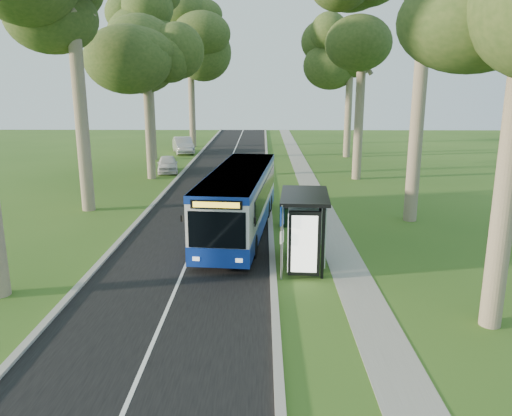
{
  "coord_description": "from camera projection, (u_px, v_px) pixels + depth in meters",
  "views": [
    {
      "loc": [
        -0.42,
        -19.94,
        7.11
      ],
      "look_at": [
        -0.71,
        2.18,
        1.6
      ],
      "focal_mm": 35.0,
      "sensor_mm": 36.0,
      "label": 1
    }
  ],
  "objects": [
    {
      "name": "bus",
      "position": [
        240.0,
        201.0,
        24.18
      ],
      "size": [
        3.6,
        11.9,
        3.1
      ],
      "rotation": [
        0.0,
        0.0,
        -0.1
      ],
      "color": "white",
      "rests_on": "ground"
    },
    {
      "name": "tree_west_e",
      "position": [
        190.0,
        32.0,
        54.98
      ],
      "size": [
        5.2,
        5.2,
        17.11
      ],
      "color": "#7A6B56",
      "rests_on": "ground"
    },
    {
      "name": "litter_bin",
      "position": [
        285.0,
        216.0,
        25.54
      ],
      "size": [
        0.59,
        0.59,
        1.03
      ],
      "rotation": [
        0.0,
        0.0,
        -0.43
      ],
      "color": "black",
      "rests_on": "ground"
    },
    {
      "name": "centre_line",
      "position": [
        213.0,
        202.0,
        30.8
      ],
      "size": [
        0.12,
        100.0,
        0.0
      ],
      "primitive_type": "cube",
      "color": "white",
      "rests_on": "road"
    },
    {
      "name": "car_white",
      "position": [
        168.0,
        164.0,
        41.18
      ],
      "size": [
        2.31,
        4.24,
        1.37
      ],
      "primitive_type": "imported",
      "rotation": [
        0.0,
        0.0,
        0.18
      ],
      "color": "silver",
      "rests_on": "ground"
    },
    {
      "name": "bus_stop_sign",
      "position": [
        282.0,
        234.0,
        18.24
      ],
      "size": [
        0.16,
        0.39,
        2.87
      ],
      "rotation": [
        0.0,
        0.0,
        -0.32
      ],
      "color": "gray",
      "rests_on": "ground"
    },
    {
      "name": "bus_shelter",
      "position": [
        309.0,
        218.0,
        19.24
      ],
      "size": [
        2.09,
        3.54,
        2.93
      ],
      "rotation": [
        0.0,
        0.0,
        -0.07
      ],
      "color": "black",
      "rests_on": "ground"
    },
    {
      "name": "tree_west_d",
      "position": [
        147.0,
        29.0,
        45.47
      ],
      "size": [
        5.2,
        5.2,
        16.19
      ],
      "color": "#7A6B56",
      "rests_on": "ground"
    },
    {
      "name": "kerb_west",
      "position": [
        156.0,
        201.0,
        30.84
      ],
      "size": [
        0.25,
        100.0,
        0.12
      ],
      "primitive_type": "cube",
      "color": "#9E9B93",
      "rests_on": "ground"
    },
    {
      "name": "tree_east_c",
      "position": [
        364.0,
        25.0,
        35.73
      ],
      "size": [
        5.2,
        5.2,
        15.11
      ],
      "color": "#7A6B56",
      "rests_on": "ground"
    },
    {
      "name": "footpath",
      "position": [
        318.0,
        203.0,
        30.72
      ],
      "size": [
        1.5,
        100.0,
        0.02
      ],
      "primitive_type": "cube",
      "color": "gray",
      "rests_on": "ground"
    },
    {
      "name": "car_silver",
      "position": [
        183.0,
        145.0,
        52.58
      ],
      "size": [
        3.1,
        5.37,
        1.67
      ],
      "primitive_type": "imported",
      "rotation": [
        0.0,
        0.0,
        0.28
      ],
      "color": "#ACAEB4",
      "rests_on": "ground"
    },
    {
      "name": "tree_west_c",
      "position": [
        145.0,
        45.0,
        36.25
      ],
      "size": [
        5.2,
        5.2,
        13.33
      ],
      "color": "#7A6B56",
      "rests_on": "ground"
    },
    {
      "name": "tree_east_d",
      "position": [
        351.0,
        38.0,
        47.32
      ],
      "size": [
        5.2,
        5.2,
        15.34
      ],
      "color": "#7A6B56",
      "rests_on": "ground"
    },
    {
      "name": "road",
      "position": [
        213.0,
        202.0,
        30.81
      ],
      "size": [
        7.0,
        100.0,
        0.02
      ],
      "primitive_type": "cube",
      "color": "black",
      "rests_on": "ground"
    },
    {
      "name": "kerb_east",
      "position": [
        269.0,
        202.0,
        30.75
      ],
      "size": [
        0.25,
        100.0,
        0.12
      ],
      "primitive_type": "cube",
      "color": "#9E9B93",
      "rests_on": "ground"
    },
    {
      "name": "ground",
      "position": [
        272.0,
        257.0,
        21.06
      ],
      "size": [
        120.0,
        120.0,
        0.0
      ],
      "primitive_type": "plane",
      "color": "#30571B",
      "rests_on": "ground"
    }
  ]
}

